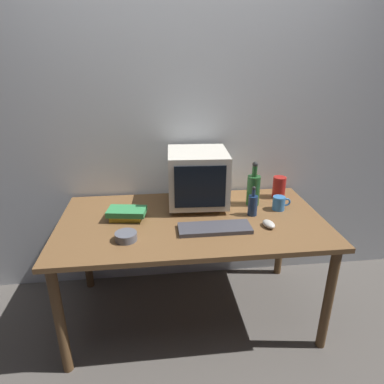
{
  "coord_description": "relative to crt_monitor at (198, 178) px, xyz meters",
  "views": [
    {
      "loc": [
        -0.21,
        -1.84,
        1.65
      ],
      "look_at": [
        0.0,
        0.0,
        0.9
      ],
      "focal_mm": 31.31,
      "sensor_mm": 36.0,
      "label": 1
    }
  ],
  "objects": [
    {
      "name": "keyboard",
      "position": [
        0.05,
        -0.37,
        -0.18
      ],
      "size": [
        0.42,
        0.15,
        0.02
      ],
      "primitive_type": "cube",
      "rotation": [
        0.0,
        0.0,
        -0.0
      ],
      "color": "#3F3F47",
      "rests_on": "desk"
    },
    {
      "name": "cd_spindle",
      "position": [
        -0.45,
        -0.43,
        -0.17
      ],
      "size": [
        0.12,
        0.12,
        0.04
      ],
      "primitive_type": "cylinder",
      "color": "#595B66",
      "rests_on": "desk"
    },
    {
      "name": "mug",
      "position": [
        0.52,
        -0.14,
        -0.15
      ],
      "size": [
        0.12,
        0.08,
        0.09
      ],
      "color": "#3370B2",
      "rests_on": "desk"
    },
    {
      "name": "crt_monitor",
      "position": [
        0.0,
        0.0,
        0.0
      ],
      "size": [
        0.4,
        0.41,
        0.37
      ],
      "color": "beige",
      "rests_on": "desk"
    },
    {
      "name": "book_stack",
      "position": [
        -0.46,
        -0.17,
        -0.15
      ],
      "size": [
        0.25,
        0.17,
        0.07
      ],
      "color": "gold",
      "rests_on": "desk"
    },
    {
      "name": "bottle_short",
      "position": [
        0.32,
        -0.2,
        -0.12
      ],
      "size": [
        0.06,
        0.06,
        0.19
      ],
      "color": "navy",
      "rests_on": "desk"
    },
    {
      "name": "metal_canister",
      "position": [
        0.59,
        0.06,
        -0.12
      ],
      "size": [
        0.09,
        0.09,
        0.15
      ],
      "primitive_type": "cylinder",
      "color": "#A51E19",
      "rests_on": "desk"
    },
    {
      "name": "ground_plane",
      "position": [
        -0.06,
        -0.21,
        -0.92
      ],
      "size": [
        6.0,
        6.0,
        0.0
      ],
      "primitive_type": "plane",
      "color": "#56514C"
    },
    {
      "name": "desk",
      "position": [
        -0.06,
        -0.21,
        -0.27
      ],
      "size": [
        1.62,
        0.88,
        0.72
      ],
      "color": "brown",
      "rests_on": "ground"
    },
    {
      "name": "computer_mouse",
      "position": [
        0.38,
        -0.37,
        -0.17
      ],
      "size": [
        0.08,
        0.11,
        0.04
      ],
      "primitive_type": "ellipsoid",
      "rotation": [
        0.0,
        0.0,
        0.21
      ],
      "color": "beige",
      "rests_on": "desk"
    },
    {
      "name": "bottle_tall",
      "position": [
        0.37,
        -0.04,
        -0.08
      ],
      "size": [
        0.09,
        0.09,
        0.3
      ],
      "color": "#1E4C23",
      "rests_on": "desk"
    },
    {
      "name": "back_wall",
      "position": [
        -0.06,
        0.28,
        0.33
      ],
      "size": [
        4.0,
        0.08,
        2.5
      ],
      "primitive_type": "cube",
      "color": "silver",
      "rests_on": "ground"
    }
  ]
}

